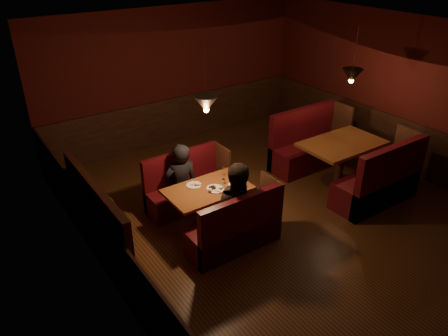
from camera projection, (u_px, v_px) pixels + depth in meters
room at (268, 158)px, 6.78m from camera, size 6.02×7.02×2.92m
main_table at (209, 197)px, 6.74m from camera, size 1.28×0.78×0.90m
main_bench_far at (186, 189)px, 7.38m from camera, size 1.41×0.50×0.96m
main_bench_near at (237, 232)px, 6.32m from camera, size 1.41×0.50×0.96m
second_table at (341, 153)px, 7.91m from camera, size 1.47×0.94×0.83m
second_bench_far at (307, 148)px, 8.68m from camera, size 1.63×0.61×1.16m
second_bench_near at (380, 184)px, 7.40m from camera, size 1.63×0.61×1.16m
diner_a at (180, 169)px, 7.02m from camera, size 0.63×0.47×1.57m
diner_b at (241, 196)px, 6.19m from camera, size 0.94×0.80×1.67m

